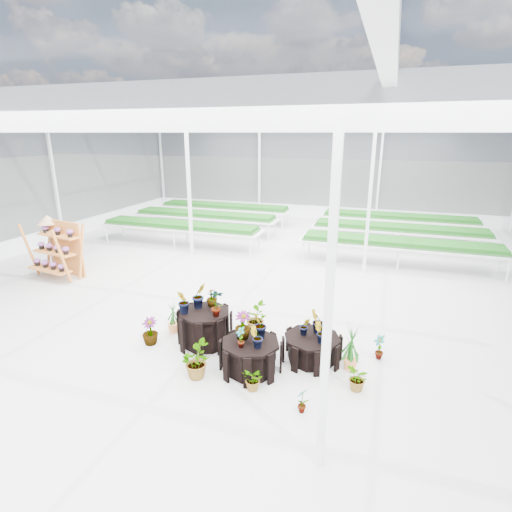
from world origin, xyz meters
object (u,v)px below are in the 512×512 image
(plinth_tall, at_px, (205,328))
(bird_table, at_px, (51,244))
(plinth_mid, at_px, (251,356))
(shelf_rack, at_px, (55,251))
(plinth_low, at_px, (312,348))

(plinth_tall, bearing_deg, bird_table, 157.90)
(bird_table, bearing_deg, plinth_tall, -21.69)
(plinth_mid, distance_m, shelf_rack, 7.71)
(shelf_rack, bearing_deg, plinth_low, -4.57)
(plinth_tall, relative_size, plinth_mid, 0.98)
(plinth_tall, height_order, bird_table, bird_table)
(plinth_mid, distance_m, plinth_low, 1.22)
(plinth_tall, bearing_deg, plinth_low, 2.60)
(plinth_tall, xyz_separation_m, bird_table, (-6.50, 2.64, 0.53))
(plinth_mid, height_order, bird_table, bird_table)
(shelf_rack, height_order, bird_table, bird_table)
(plinth_low, xyz_separation_m, shelf_rack, (-8.16, 2.13, 0.59))
(plinth_tall, relative_size, plinth_low, 0.98)
(plinth_low, xyz_separation_m, bird_table, (-8.70, 2.54, 0.65))
(plinth_low, distance_m, shelf_rack, 8.45)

